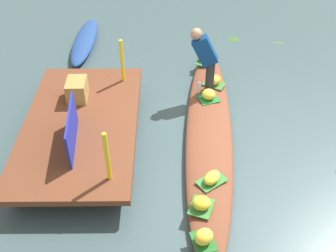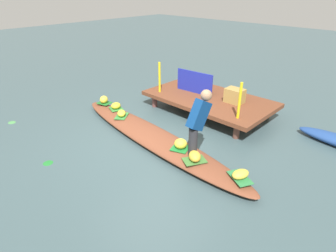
# 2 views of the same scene
# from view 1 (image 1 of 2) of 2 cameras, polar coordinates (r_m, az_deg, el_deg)

# --- Properties ---
(canal_water) EXTENTS (40.00, 40.00, 0.00)m
(canal_water) POSITION_cam_1_polar(r_m,az_deg,el_deg) (6.67, 5.84, -1.70)
(canal_water) COLOR #394E52
(canal_water) RESTS_ON ground
(dock_platform) EXTENTS (3.20, 1.80, 0.41)m
(dock_platform) POSITION_cam_1_polar(r_m,az_deg,el_deg) (6.48, -12.45, 0.15)
(dock_platform) COLOR brown
(dock_platform) RESTS_ON ground
(vendor_boat) EXTENTS (5.23, 1.18, 0.20)m
(vendor_boat) POSITION_cam_1_polar(r_m,az_deg,el_deg) (6.60, 5.90, -1.05)
(vendor_boat) COLOR brown
(vendor_boat) RESTS_ON ground
(moored_boat) EXTENTS (2.21, 0.53, 0.22)m
(moored_boat) POSITION_cam_1_polar(r_m,az_deg,el_deg) (9.38, -11.89, 11.87)
(moored_boat) COLOR navy
(moored_boat) RESTS_ON ground
(leaf_mat_0) EXTENTS (0.50, 0.43, 0.01)m
(leaf_mat_0) POSITION_cam_1_polar(r_m,az_deg,el_deg) (8.29, 5.24, 9.33)
(leaf_mat_0) COLOR #2A733C
(leaf_mat_0) RESTS_ON vendor_boat
(banana_bunch_0) EXTENTS (0.28, 0.36, 0.14)m
(banana_bunch_0) POSITION_cam_1_polar(r_m,az_deg,el_deg) (8.25, 5.27, 9.74)
(banana_bunch_0) COLOR gold
(banana_bunch_0) RESTS_ON vendor_boat
(leaf_mat_1) EXTENTS (0.43, 0.48, 0.01)m
(leaf_mat_1) POSITION_cam_1_polar(r_m,az_deg,el_deg) (7.58, 6.64, 6.02)
(leaf_mat_1) COLOR #3C6E2F
(leaf_mat_1) RESTS_ON vendor_boat
(banana_bunch_1) EXTENTS (0.35, 0.35, 0.17)m
(banana_bunch_1) POSITION_cam_1_polar(r_m,az_deg,el_deg) (7.54, 6.69, 6.57)
(banana_bunch_1) COLOR gold
(banana_bunch_1) RESTS_ON vendor_boat
(leaf_mat_2) EXTENTS (0.41, 0.42, 0.01)m
(leaf_mat_2) POSITION_cam_1_polar(r_m,az_deg,el_deg) (7.19, 5.81, 3.96)
(leaf_mat_2) COLOR #1D732E
(leaf_mat_2) RESTS_ON vendor_boat
(banana_bunch_2) EXTENTS (0.31, 0.31, 0.19)m
(banana_bunch_2) POSITION_cam_1_polar(r_m,az_deg,el_deg) (7.14, 5.86, 4.55)
(banana_bunch_2) COLOR yellow
(banana_bunch_2) RESTS_ON vendor_boat
(leaf_mat_3) EXTENTS (0.40, 0.35, 0.01)m
(leaf_mat_3) POSITION_cam_1_polar(r_m,az_deg,el_deg) (5.08, 5.11, -16.18)
(leaf_mat_3) COLOR #206626
(leaf_mat_3) RESTS_ON vendor_boat
(banana_bunch_3) EXTENTS (0.31, 0.32, 0.19)m
(banana_bunch_3) POSITION_cam_1_polar(r_m,az_deg,el_deg) (5.00, 5.18, -15.57)
(banana_bunch_3) COLOR yellow
(banana_bunch_3) RESTS_ON vendor_boat
(leaf_mat_4) EXTENTS (0.44, 0.48, 0.01)m
(leaf_mat_4) POSITION_cam_1_polar(r_m,az_deg,el_deg) (5.71, 6.28, -7.86)
(leaf_mat_4) COLOR #327A34
(leaf_mat_4) RESTS_ON vendor_boat
(banana_bunch_4) EXTENTS (0.35, 0.34, 0.14)m
(banana_bunch_4) POSITION_cam_1_polar(r_m,az_deg,el_deg) (5.65, 6.33, -7.39)
(banana_bunch_4) COLOR yellow
(banana_bunch_4) RESTS_ON vendor_boat
(leaf_mat_5) EXTENTS (0.43, 0.40, 0.01)m
(leaf_mat_5) POSITION_cam_1_polar(r_m,az_deg,el_deg) (5.39, 4.80, -11.50)
(leaf_mat_5) COLOR #347C31
(leaf_mat_5) RESTS_ON vendor_boat
(banana_bunch_5) EXTENTS (0.27, 0.29, 0.16)m
(banana_bunch_5) POSITION_cam_1_polar(r_m,az_deg,el_deg) (5.33, 4.84, -10.98)
(banana_bunch_5) COLOR gold
(banana_bunch_5) RESTS_ON vendor_boat
(vendor_person) EXTENTS (0.22, 0.51, 1.20)m
(vendor_person) POSITION_cam_1_polar(r_m,az_deg,el_deg) (7.09, 5.36, 10.01)
(vendor_person) COLOR #28282D
(vendor_person) RESTS_ON vendor_boat
(water_bottle) EXTENTS (0.07, 0.07, 0.23)m
(water_bottle) POSITION_cam_1_polar(r_m,az_deg,el_deg) (7.27, 4.47, 5.56)
(water_bottle) COLOR silver
(water_bottle) RESTS_ON vendor_boat
(market_banner) EXTENTS (1.08, 0.13, 0.57)m
(market_banner) POSITION_cam_1_polar(r_m,az_deg,el_deg) (5.90, -13.67, -0.41)
(market_banner) COLOR #1C279C
(market_banner) RESTS_ON dock_platform
(railing_post_west) EXTENTS (0.06, 0.06, 0.80)m
(railing_post_west) POSITION_cam_1_polar(r_m,az_deg,el_deg) (5.20, -8.74, -4.41)
(railing_post_west) COLOR yellow
(railing_post_west) RESTS_ON dock_platform
(railing_post_east) EXTENTS (0.06, 0.06, 0.80)m
(railing_post_east) POSITION_cam_1_polar(r_m,az_deg,el_deg) (7.10, -6.62, 9.28)
(railing_post_east) COLOR yellow
(railing_post_east) RESTS_ON dock_platform
(produce_crate) EXTENTS (0.45, 0.33, 0.35)m
(produce_crate) POSITION_cam_1_polar(r_m,az_deg,el_deg) (6.88, -12.94, 5.11)
(produce_crate) COLOR olive
(produce_crate) RESTS_ON dock_platform
(drifting_plant_2) EXTENTS (0.30, 0.30, 0.01)m
(drifting_plant_2) POSITION_cam_1_polar(r_m,az_deg,el_deg) (9.63, 9.49, 12.24)
(drifting_plant_2) COLOR #34631E
(drifting_plant_2) RESTS_ON ground
(drifting_plant_3) EXTENTS (0.18, 0.27, 0.01)m
(drifting_plant_3) POSITION_cam_1_polar(r_m,az_deg,el_deg) (9.69, 15.54, 11.48)
(drifting_plant_3) COLOR #3A6137
(drifting_plant_3) RESTS_ON ground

